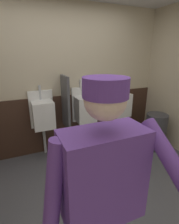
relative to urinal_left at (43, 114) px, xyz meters
The scene contains 10 objects.
ground_plane 1.64m from the urinal_left, 74.62° to the right, with size 4.44×3.68×0.04m, color #4C4C51.
wall_back 0.66m from the urinal_left, 30.02° to the left, with size 4.44×0.12×2.54m, color beige.
wainscot_band_back 0.49m from the urinal_left, 20.83° to the left, with size 3.84×0.03×1.02m, color #382319.
urinal_left is the anchor object (origin of this frame).
urinal_middle 0.75m from the urinal_left, ahead, with size 0.40×0.34×1.24m.
urinal_right 1.50m from the urinal_left, ahead, with size 0.40×0.34×1.24m.
privacy_divider_panel 0.42m from the urinal_left, 10.65° to the right, with size 0.04×0.40×0.90m, color #4C4C51.
person 2.10m from the urinal_left, 89.22° to the right, with size 0.70×0.60×1.64m.
trash_bin 2.09m from the urinal_left, 16.48° to the right, with size 0.39×0.39×0.68m, color #38383D.
soap_dispenser 0.88m from the urinal_left, ahead, with size 0.10×0.07×0.18m, color silver.
Camera 1 is at (-0.76, -1.44, 1.75)m, focal length 27.92 mm.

